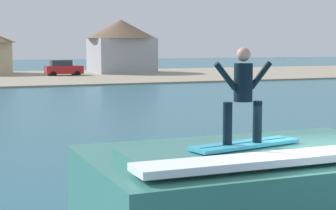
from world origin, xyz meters
name	(u,v)px	position (x,y,z in m)	size (l,w,h in m)	color
wave_crest	(257,192)	(-0.79, 1.28, 0.85)	(6.21, 3.89, 1.80)	#35776B
surfboard	(245,144)	(-1.27, 0.93, 1.83)	(2.19, 0.92, 0.06)	#33A5CC
surfer	(243,91)	(-1.35, 0.88, 2.78)	(1.11, 0.32, 1.65)	black
shoreline_bank	(5,78)	(0.00, 53.41, 0.08)	(120.00, 27.19, 0.15)	gray
car_far_shore	(63,68)	(6.53, 54.90, 0.94)	(4.11, 2.05, 1.86)	red
house_gabled_white	(121,44)	(14.43, 58.41, 3.65)	(8.74, 8.74, 6.62)	#9EA3AD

